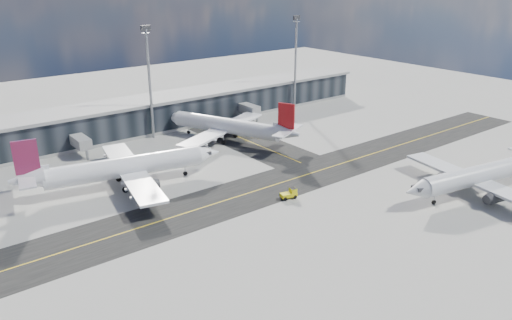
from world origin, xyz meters
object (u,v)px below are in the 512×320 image
at_px(airliner_redtail, 228,126).
at_px(airliner_near, 481,175).
at_px(baggage_tug, 290,193).
at_px(service_van, 199,147).
at_px(airliner_af, 122,168).

relative_size(airliner_redtail, airliner_near, 1.00).
height_order(airliner_near, baggage_tug, airliner_near).
xyz_separation_m(airliner_near, baggage_tug, (-31.56, 20.90, -2.78)).
bearing_deg(airliner_near, service_van, 39.79).
height_order(baggage_tug, service_van, baggage_tug).
distance_m(airliner_redtail, airliner_near, 60.91).
bearing_deg(airliner_near, airliner_af, 60.50).
bearing_deg(baggage_tug, service_van, -168.08).
distance_m(airliner_redtail, baggage_tug, 38.06).
xyz_separation_m(airliner_near, service_van, (-30.81, 55.21, -2.94)).
height_order(airliner_redtail, airliner_near, airliner_redtail).
bearing_deg(airliner_near, airliner_redtail, 30.53).
distance_m(airliner_af, airliner_redtail, 35.67).
distance_m(airliner_af, service_van, 25.70).
bearing_deg(baggage_tug, airliner_redtail, 176.62).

